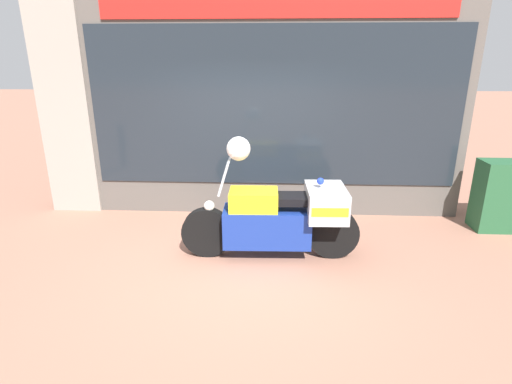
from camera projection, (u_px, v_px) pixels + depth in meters
ground_plane at (242, 263)px, 5.19m from camera, size 60.00×60.00×0.00m
shop_building at (226, 109)px, 6.55m from camera, size 6.93×0.55×3.48m
window_display at (271, 183)px, 6.95m from camera, size 5.64×0.30×1.96m
paramedic_motorcycle at (282, 217)px, 5.22m from camera, size 2.35×0.76×1.32m
utility_cabinet at (506, 196)px, 6.08m from camera, size 0.85×0.45×1.09m
white_helmet at (239, 149)px, 4.94m from camera, size 0.30×0.30×0.30m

